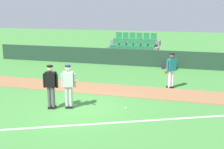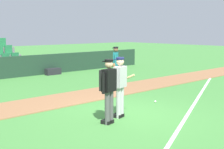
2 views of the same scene
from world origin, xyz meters
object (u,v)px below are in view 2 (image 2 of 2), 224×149
Objects in this scene: runner_teal_jersey at (116,64)px; batter_grey_jersey at (120,85)px; baseball at (155,101)px; equipment_bag at (53,72)px; umpire_home_plate at (108,88)px.

batter_grey_jersey is at bearing -131.58° from runner_teal_jersey.
baseball is 8.36m from equipment_bag.
umpire_home_plate is 23.78× the size of baseball.
runner_teal_jersey is at bearing 68.23° from baseball.
batter_grey_jersey is 1.00× the size of runner_teal_jersey.
baseball is (2.20, 0.50, -0.93)m from batter_grey_jersey.
batter_grey_jersey reaches higher than equipment_bag.
equipment_bag reaches higher than baseball.
batter_grey_jersey is 5.48m from runner_teal_jersey.
batter_grey_jersey is 1.00× the size of umpire_home_plate.
batter_grey_jersey is 1.96× the size of equipment_bag.
baseball is (-1.44, -3.60, -0.93)m from runner_teal_jersey.
umpire_home_plate is 6.09m from runner_teal_jersey.
batter_grey_jersey reaches higher than baseball.
umpire_home_plate reaches higher than baseball.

